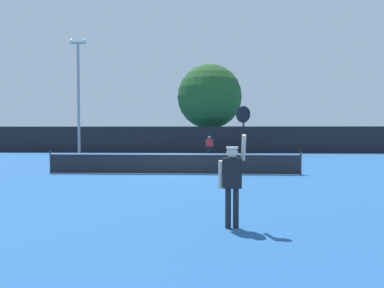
% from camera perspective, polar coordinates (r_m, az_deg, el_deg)
% --- Properties ---
extents(ground_plane, '(120.00, 120.00, 0.00)m').
position_cam_1_polar(ground_plane, '(16.78, -2.95, -4.79)').
color(ground_plane, '#235693').
extents(tennis_net, '(11.83, 0.08, 1.07)m').
position_cam_1_polar(tennis_net, '(16.73, -2.95, -3.05)').
color(tennis_net, '#232328').
rests_on(tennis_net, ground).
extents(perimeter_fence, '(37.84, 0.12, 2.43)m').
position_cam_1_polar(perimeter_fence, '(33.04, -0.19, 0.71)').
color(perimeter_fence, black).
rests_on(perimeter_fence, ground).
extents(player_serving, '(0.68, 0.40, 2.54)m').
position_cam_1_polar(player_serving, '(7.43, 6.50, -4.82)').
color(player_serving, black).
rests_on(player_serving, ground).
extents(player_receiving, '(0.57, 0.24, 1.60)m').
position_cam_1_polar(player_receiving, '(28.40, 2.78, 0.00)').
color(player_receiving, red).
rests_on(player_receiving, ground).
extents(tennis_ball, '(0.07, 0.07, 0.07)m').
position_cam_1_polar(tennis_ball, '(19.71, -10.37, -3.70)').
color(tennis_ball, '#CCE033').
rests_on(tennis_ball, ground).
extents(light_pole, '(1.18, 0.28, 8.37)m').
position_cam_1_polar(light_pole, '(26.28, -17.66, 7.98)').
color(light_pole, gray).
rests_on(light_pole, ground).
extents(large_tree, '(6.52, 6.52, 8.76)m').
position_cam_1_polar(large_tree, '(36.57, 2.81, 7.54)').
color(large_tree, brown).
rests_on(large_tree, ground).
extents(parked_car_near, '(2.32, 4.37, 1.69)m').
position_cam_1_polar(parked_car_near, '(42.25, -11.01, 0.38)').
color(parked_car_near, black).
rests_on(parked_car_near, ground).
extents(parked_car_mid, '(1.98, 4.24, 1.69)m').
position_cam_1_polar(parked_car_mid, '(39.88, -4.54, 0.31)').
color(parked_car_mid, navy).
rests_on(parked_car_mid, ground).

